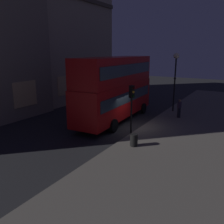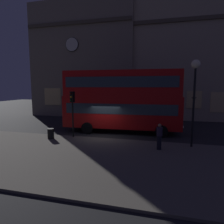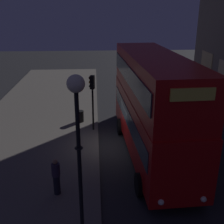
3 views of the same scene
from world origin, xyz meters
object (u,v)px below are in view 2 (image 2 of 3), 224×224
street_lamp (195,80)px  litter_bin (51,134)px  traffic_light_near_kerb (72,104)px  pedestrian (159,136)px  double_decker_bus (122,98)px

street_lamp → litter_bin: bearing=-177.1°
traffic_light_near_kerb → pedestrian: (6.80, -1.56, -1.79)m
double_decker_bus → traffic_light_near_kerb: 4.63m
double_decker_bus → street_lamp: 6.81m
pedestrian → street_lamp: bearing=-78.1°
traffic_light_near_kerb → litter_bin: (-1.47, -0.91, -2.26)m
double_decker_bus → litter_bin: double_decker_bus is taller
double_decker_bus → traffic_light_near_kerb: bearing=-138.9°
traffic_light_near_kerb → pedestrian: size_ratio=2.17×
double_decker_bus → pedestrian: 6.25m
double_decker_bus → litter_bin: bearing=-142.1°
street_lamp → pedestrian: size_ratio=3.41×
pedestrian → litter_bin: pedestrian is taller
traffic_light_near_kerb → pedestrian: traffic_light_near_kerb is taller
double_decker_bus → pedestrian: bearing=-56.5°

